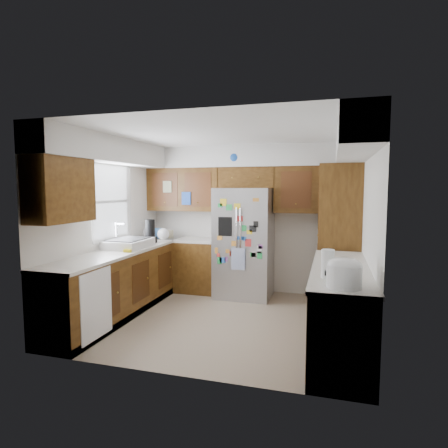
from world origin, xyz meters
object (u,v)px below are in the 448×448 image
(pantry, at_px, (339,236))
(rice_cooker, at_px, (344,272))
(paper_towel, at_px, (328,264))
(fridge, at_px, (244,243))

(pantry, distance_m, rice_cooker, 2.53)
(pantry, distance_m, paper_towel, 2.21)
(pantry, relative_size, rice_cooker, 6.77)
(paper_towel, bearing_deg, pantry, 86.31)
(pantry, relative_size, fridge, 1.19)
(pantry, height_order, fridge, pantry)
(fridge, relative_size, paper_towel, 6.38)
(pantry, bearing_deg, rice_cooker, -90.01)
(fridge, distance_m, paper_towel, 2.64)
(rice_cooker, bearing_deg, fridge, 120.13)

